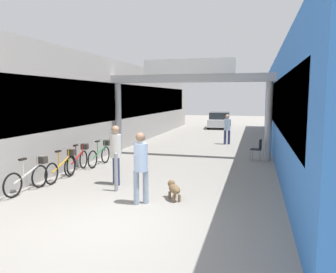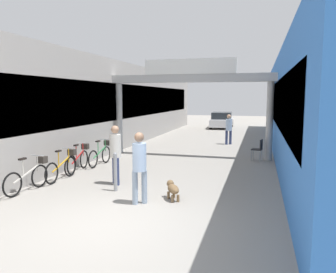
% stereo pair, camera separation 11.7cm
% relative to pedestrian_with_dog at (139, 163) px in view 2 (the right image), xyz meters
% --- Properties ---
extents(ground_plane, '(80.00, 80.00, 0.00)m').
position_rel_pedestrian_with_dog_xyz_m(ground_plane, '(-0.16, -1.31, -1.03)').
color(ground_plane, gray).
extents(storefront_left, '(3.00, 26.00, 4.34)m').
position_rel_pedestrian_with_dog_xyz_m(storefront_left, '(-5.25, 9.69, 1.15)').
color(storefront_left, '#9E9993').
rests_on(storefront_left, ground_plane).
extents(storefront_right, '(3.00, 26.00, 4.34)m').
position_rel_pedestrian_with_dog_xyz_m(storefront_right, '(4.93, 9.69, 1.15)').
color(storefront_right, blue).
rests_on(storefront_right, ground_plane).
extents(arcade_sign_gateway, '(7.40, 0.47, 4.23)m').
position_rel_pedestrian_with_dog_xyz_m(arcade_sign_gateway, '(-0.16, 6.67, 1.97)').
color(arcade_sign_gateway, '#B2B2B2').
rests_on(arcade_sign_gateway, ground_plane).
extents(pedestrian_with_dog, '(0.48, 0.48, 1.78)m').
position_rel_pedestrian_with_dog_xyz_m(pedestrian_with_dog, '(0.00, 0.00, 0.00)').
color(pedestrian_with_dog, '#8C9EB2').
rests_on(pedestrian_with_dog, ground_plane).
extents(pedestrian_companion, '(0.48, 0.48, 1.78)m').
position_rel_pedestrian_with_dog_xyz_m(pedestrian_companion, '(-1.34, 1.51, 0.00)').
color(pedestrian_companion, navy).
rests_on(pedestrian_companion, ground_plane).
extents(pedestrian_carrying_crate, '(0.47, 0.47, 1.66)m').
position_rel_pedestrian_with_dog_xyz_m(pedestrian_carrying_crate, '(1.16, 10.85, -0.08)').
color(pedestrian_carrying_crate, navy).
rests_on(pedestrian_carrying_crate, ground_plane).
extents(dog_on_leash, '(0.52, 0.65, 0.47)m').
position_rel_pedestrian_with_dog_xyz_m(dog_on_leash, '(0.70, 0.53, -0.74)').
color(dog_on_leash, brown).
rests_on(dog_on_leash, ground_plane).
extents(bicycle_silver_nearest, '(0.46, 1.69, 0.98)m').
position_rel_pedestrian_with_dog_xyz_m(bicycle_silver_nearest, '(-3.36, 0.20, -0.59)').
color(bicycle_silver_nearest, black).
rests_on(bicycle_silver_nearest, ground_plane).
extents(bicycle_orange_second, '(0.46, 1.69, 0.98)m').
position_rel_pedestrian_with_dog_xyz_m(bicycle_orange_second, '(-3.20, 1.60, -0.59)').
color(bicycle_orange_second, black).
rests_on(bicycle_orange_second, ground_plane).
extents(bicycle_red_third, '(0.46, 1.69, 0.98)m').
position_rel_pedestrian_with_dog_xyz_m(bicycle_red_third, '(-3.36, 2.84, -0.59)').
color(bicycle_red_third, black).
rests_on(bicycle_red_third, ground_plane).
extents(bicycle_green_farthest, '(0.46, 1.69, 0.98)m').
position_rel_pedestrian_with_dog_xyz_m(bicycle_green_farthest, '(-3.08, 3.96, -0.59)').
color(bicycle_green_farthest, black).
rests_on(bicycle_green_farthest, ground_plane).
extents(bollard_post_metal, '(0.10, 0.10, 1.10)m').
position_rel_pedestrian_with_dog_xyz_m(bollard_post_metal, '(-1.04, 0.85, -0.47)').
color(bollard_post_metal, gray).
rests_on(bollard_post_metal, ground_plane).
extents(cafe_chair_black_nearer, '(0.47, 0.47, 0.89)m').
position_rel_pedestrian_with_dog_xyz_m(cafe_chair_black_nearer, '(2.79, 6.43, -0.49)').
color(cafe_chair_black_nearer, gray).
rests_on(cafe_chair_black_nearer, ground_plane).
extents(parked_car_white, '(1.95, 4.08, 1.33)m').
position_rel_pedestrian_with_dog_xyz_m(parked_car_white, '(-0.28, 20.41, -0.38)').
color(parked_car_white, silver).
rests_on(parked_car_white, ground_plane).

